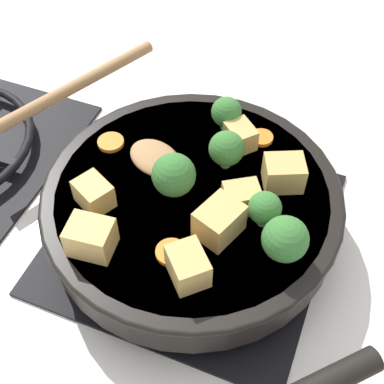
{
  "coord_description": "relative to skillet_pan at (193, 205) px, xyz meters",
  "views": [
    {
      "loc": [
        -0.35,
        -0.14,
        0.53
      ],
      "look_at": [
        0.0,
        0.0,
        0.08
      ],
      "focal_mm": 50.0,
      "sensor_mm": 36.0,
      "label": 1
    }
  ],
  "objects": [
    {
      "name": "carrot_slice_orange_thin",
      "position": [
        0.11,
        -0.05,
        0.02
      ],
      "size": [
        0.03,
        0.03,
        0.01
      ],
      "primitive_type": "cylinder",
      "color": "orange",
      "rests_on": "skillet_pan"
    },
    {
      "name": "broccoli_floret_north_edge",
      "position": [
        -0.01,
        0.02,
        0.05
      ],
      "size": [
        0.05,
        0.05,
        0.05
      ],
      "color": "#709956",
      "rests_on": "skillet_pan"
    },
    {
      "name": "tofu_cube_back_piece",
      "position": [
        0.09,
        -0.02,
        0.04
      ],
      "size": [
        0.04,
        0.05,
        0.03
      ],
      "primitive_type": "cube",
      "rotation": [
        0.0,
        0.0,
        3.99
      ],
      "color": "tan",
      "rests_on": "skillet_pan"
    },
    {
      "name": "tofu_cube_west_chunk",
      "position": [
        -0.05,
        0.09,
        0.04
      ],
      "size": [
        0.04,
        0.05,
        0.03
      ],
      "primitive_type": "cube",
      "rotation": [
        0.0,
        0.0,
        4.24
      ],
      "color": "tan",
      "rests_on": "skillet_pan"
    },
    {
      "name": "tofu_cube_east_chunk",
      "position": [
        -0.04,
        -0.04,
        0.04
      ],
      "size": [
        0.06,
        0.05,
        0.04
      ],
      "primitive_type": "cube",
      "rotation": [
        0.0,
        0.0,
        5.93
      ],
      "color": "tan",
      "rests_on": "skillet_pan"
    },
    {
      "name": "tofu_cube_near_handle",
      "position": [
        -0.1,
        -0.03,
        0.04
      ],
      "size": [
        0.05,
        0.05,
        0.03
      ],
      "primitive_type": "cube",
      "rotation": [
        0.0,
        0.0,
        0.77
      ],
      "color": "tan",
      "rests_on": "skillet_pan"
    },
    {
      "name": "broccoli_floret_east_rim",
      "position": [
        -0.01,
        -0.08,
        0.05
      ],
      "size": [
        0.04,
        0.04,
        0.04
      ],
      "color": "#709956",
      "rests_on": "skillet_pan"
    },
    {
      "name": "tofu_cube_front_piece",
      "position": [
        0.0,
        -0.05,
        0.04
      ],
      "size": [
        0.05,
        0.05,
        0.03
      ],
      "primitive_type": "cube",
      "rotation": [
        0.0,
        0.0,
        5.28
      ],
      "color": "tan",
      "rests_on": "skillet_pan"
    },
    {
      "name": "wooden_spoon",
      "position": [
        0.07,
        0.15,
        0.03
      ],
      "size": [
        0.25,
        0.26,
        0.02
      ],
      "color": "#A87A4C",
      "rests_on": "skillet_pan"
    },
    {
      "name": "ground_plane",
      "position": [
        0.0,
        0.0,
        -0.05
      ],
      "size": [
        2.4,
        2.4,
        0.0
      ],
      "primitive_type": "plane",
      "color": "white"
    },
    {
      "name": "carrot_slice_edge_slice",
      "position": [
        0.03,
        0.12,
        0.02
      ],
      "size": [
        0.03,
        0.03,
        0.01
      ],
      "primitive_type": "cylinder",
      "color": "orange",
      "rests_on": "skillet_pan"
    },
    {
      "name": "tofu_cube_mid_small",
      "position": [
        0.05,
        -0.09,
        0.04
      ],
      "size": [
        0.05,
        0.05,
        0.03
      ],
      "primitive_type": "cube",
      "rotation": [
        0.0,
        0.0,
        5.14
      ],
      "color": "tan",
      "rests_on": "skillet_pan"
    },
    {
      "name": "broccoli_floret_near_spoon",
      "position": [
        0.11,
        0.0,
        0.05
      ],
      "size": [
        0.04,
        0.04,
        0.04
      ],
      "color": "#709956",
      "rests_on": "skillet_pan"
    },
    {
      "name": "carrot_slice_near_center",
      "position": [
        -0.08,
        -0.01,
        0.02
      ],
      "size": [
        0.03,
        0.03,
        0.01
      ],
      "primitive_type": "cylinder",
      "color": "orange",
      "rests_on": "skillet_pan"
    },
    {
      "name": "front_burner_grate",
      "position": [
        0.0,
        0.0,
        -0.04
      ],
      "size": [
        0.31,
        0.31,
        0.03
      ],
      "color": "black",
      "rests_on": "ground_plane"
    },
    {
      "name": "broccoli_floret_west_rim",
      "position": [
        -0.04,
        -0.11,
        0.05
      ],
      "size": [
        0.05,
        0.05,
        0.05
      ],
      "color": "#709956",
      "rests_on": "skillet_pan"
    },
    {
      "name": "tofu_cube_center_large",
      "position": [
        -0.1,
        0.07,
        0.04
      ],
      "size": [
        0.04,
        0.05,
        0.04
      ],
      "primitive_type": "cube",
      "rotation": [
        0.0,
        0.0,
        4.82
      ],
      "color": "tan",
      "rests_on": "skillet_pan"
    },
    {
      "name": "skillet_pan",
      "position": [
        0.0,
        0.0,
        0.0
      ],
      "size": [
        0.39,
        0.4,
        0.05
      ],
      "color": "black",
      "rests_on": "front_burner_grate"
    },
    {
      "name": "broccoli_floret_center_top",
      "position": [
        0.05,
        -0.02,
        0.05
      ],
      "size": [
        0.04,
        0.04,
        0.05
      ],
      "color": "#709956",
      "rests_on": "skillet_pan"
    }
  ]
}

